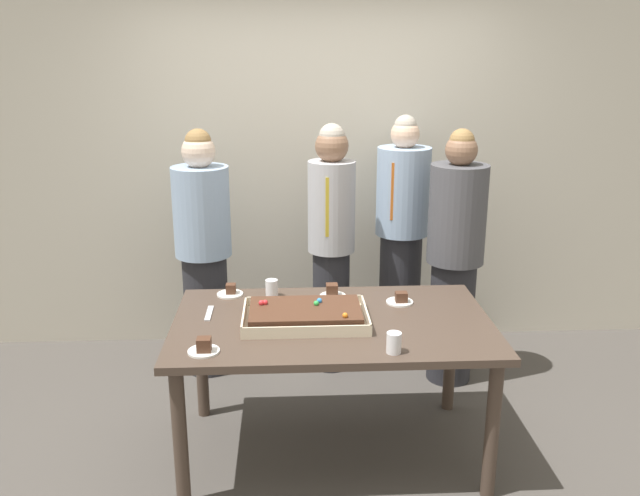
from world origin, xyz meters
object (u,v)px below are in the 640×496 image
cake_server_utensil (209,313)px  sheet_cake (305,315)px  plated_slice_near_left (230,292)px  person_green_shirt_behind (401,237)px  person_striped_tie_right (331,244)px  person_back_corner (455,256)px  plated_slice_far_left (400,300)px  drink_cup_nearest (394,343)px  party_table (332,336)px  plated_slice_far_right (332,293)px  person_serving_front (204,251)px  plated_slice_near_right (204,348)px  drink_cup_middle (272,288)px

cake_server_utensil → sheet_cake: bearing=-14.1°
sheet_cake → plated_slice_near_left: size_ratio=4.30×
person_green_shirt_behind → person_striped_tie_right: bearing=-42.5°
plated_slice_near_left → cake_server_utensil: plated_slice_near_left is taller
plated_slice_near_left → person_back_corner: person_back_corner is taller
plated_slice_far_left → drink_cup_nearest: (-0.14, -0.63, 0.03)m
person_green_shirt_behind → plated_slice_far_left: bearing=20.6°
party_table → sheet_cake: 0.19m
party_table → plated_slice_near_left: bearing=144.2°
party_table → plated_slice_far_right: 0.36m
sheet_cake → person_green_shirt_behind: person_green_shirt_behind is taller
person_serving_front → sheet_cake: bearing=-0.0°
sheet_cake → drink_cup_nearest: 0.56m
party_table → cake_server_utensil: size_ratio=8.30×
plated_slice_near_left → person_serving_front: bearing=109.4°
drink_cup_nearest → cake_server_utensil: size_ratio=0.50×
drink_cup_nearest → person_back_corner: 1.35m
plated_slice_near_left → cake_server_utensil: (-0.09, -0.28, -0.01)m
plated_slice_near_right → plated_slice_far_left: 1.17m
person_green_shirt_behind → plated_slice_far_right: bearing=-2.0°
plated_slice_near_right → cake_server_utensil: plated_slice_near_right is taller
drink_cup_middle → person_striped_tie_right: (0.39, 0.67, 0.06)m
plated_slice_near_right → plated_slice_far_right: (0.65, 0.70, 0.00)m
drink_cup_nearest → person_serving_front: 1.77m
plated_slice_near_left → person_striped_tie_right: bearing=45.4°
person_serving_front → person_back_corner: person_back_corner is taller
person_back_corner → plated_slice_far_left: bearing=12.8°
plated_slice_near_right → sheet_cake: bearing=35.6°
drink_cup_middle → person_serving_front: 0.81m
person_green_shirt_behind → sheet_cake: bearing=-0.0°
sheet_cake → drink_cup_nearest: sheet_cake is taller
drink_cup_nearest → person_serving_front: bearing=126.0°
person_serving_front → plated_slice_far_left: bearing=24.0°
plated_slice_near_right → party_table: bearing=29.5°
sheet_cake → cake_server_utensil: 0.53m
drink_cup_nearest → drink_cup_middle: same height
party_table → person_serving_front: bearing=127.1°
party_table → plated_slice_near_left: size_ratio=11.06×
sheet_cake → drink_cup_nearest: bearing=-44.4°
drink_cup_middle → cake_server_utensil: size_ratio=0.50×
plated_slice_near_left → plated_slice_far_right: size_ratio=1.00×
sheet_cake → drink_cup_middle: size_ratio=6.44×
party_table → plated_slice_near_right: (-0.62, -0.35, 0.11)m
party_table → cake_server_utensil: cake_server_utensil is taller
plated_slice_far_right → plated_slice_far_left: bearing=-17.5°
plated_slice_far_right → cake_server_utensil: bearing=-161.8°
cake_server_utensil → person_green_shirt_behind: person_green_shirt_behind is taller
cake_server_utensil → plated_slice_near_right: bearing=-86.7°
plated_slice_near_right → drink_cup_middle: 0.78m
sheet_cake → plated_slice_near_right: bearing=-144.4°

